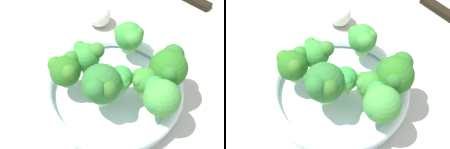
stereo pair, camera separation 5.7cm
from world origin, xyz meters
TOP-DOWN VIEW (x-y plane):
  - ground_plane at (0.00, 0.00)cm, footprint 130.00×130.00cm
  - bowl at (-0.05, -0.50)cm, footprint 25.83×25.83cm
  - broccoli_floret_0 at (-3.53, -2.33)cm, footprint 7.03×7.15cm
  - broccoli_floret_1 at (3.28, -5.20)cm, footprint 4.73×4.65cm
  - broccoli_floret_2 at (-1.58, 4.99)cm, footprint 5.55×5.43cm
  - broccoli_floret_3 at (0.44, -2.45)cm, footprint 4.31×4.83cm
  - broccoli_floret_4 at (7.60, 4.44)cm, footprint 5.43×6.32cm
  - broccoli_floret_5 at (-6.28, 4.48)cm, footprint 6.10×6.03cm
  - broccoli_floret_6 at (2.91, -9.38)cm, footprint 6.16×7.05cm
  - broccoli_floret_7 at (7.87, -5.99)cm, footprint 7.51×6.62cm
  - garlic_bulb at (9.40, 17.29)cm, footprint 5.15×5.15cm

SIDE VIEW (x-z plane):
  - ground_plane at x=0.00cm, z-range -2.50..0.00cm
  - bowl at x=-0.05cm, z-range 0.04..3.76cm
  - garlic_bulb at x=9.40cm, z-range 0.00..5.15cm
  - broccoli_floret_3 at x=0.44cm, z-range 4.33..9.87cm
  - broccoli_floret_1 at x=3.28cm, z-range 4.26..10.22cm
  - broccoli_floret_4 at x=7.60cm, z-range 4.19..10.68cm
  - broccoli_floret_2 at x=-1.58cm, z-range 4.29..10.79cm
  - broccoli_floret_5 at x=-6.28cm, z-range 4.42..10.90cm
  - broccoli_floret_6 at x=2.91cm, z-range 4.25..11.43cm
  - broccoli_floret_0 at x=-3.53cm, z-range 4.39..12.40cm
  - broccoli_floret_7 at x=7.87cm, z-range 4.46..12.46cm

